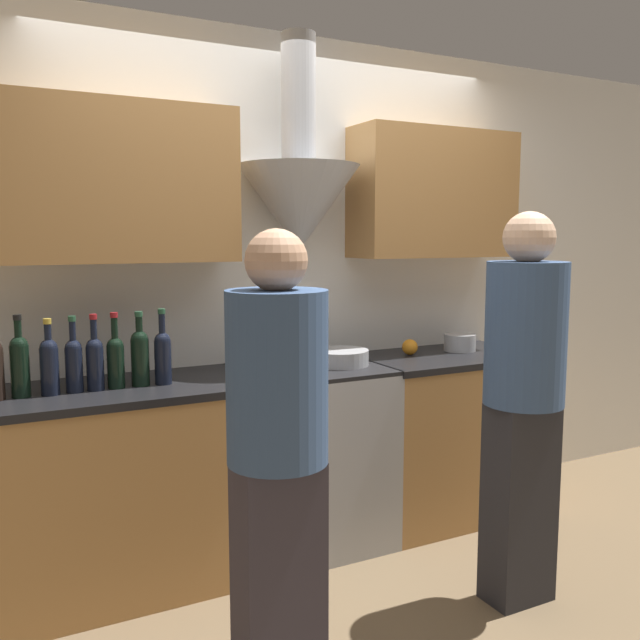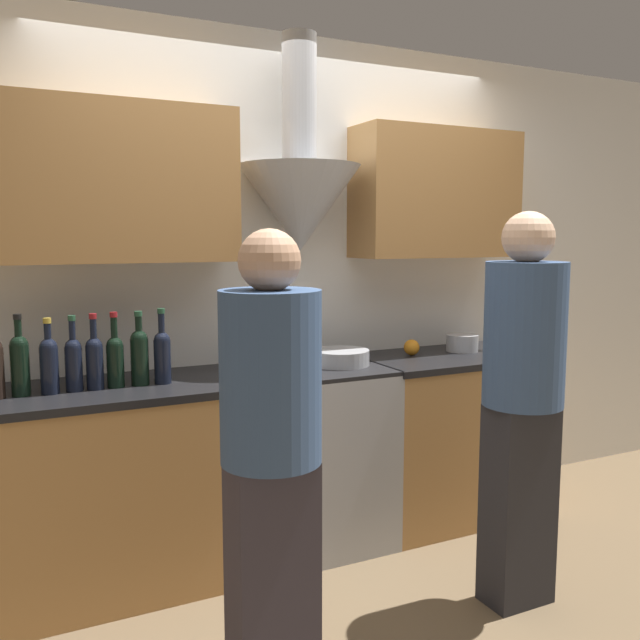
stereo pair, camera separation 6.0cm
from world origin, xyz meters
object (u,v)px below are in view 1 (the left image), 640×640
wine_bottle_2 (49,363)px  wine_bottle_5 (116,359)px  wine_bottle_3 (74,362)px  stock_pot (282,357)px  wine_bottle_6 (140,355)px  mixing_bowl (340,357)px  saucepan (460,342)px  stove_range (311,455)px  wine_bottle_4 (95,360)px  wine_bottle_7 (163,354)px  orange_fruit (410,347)px  person_foreground_right (523,390)px  wine_bottle_1 (20,363)px  person_foreground_left (278,452)px

wine_bottle_2 → wine_bottle_5: 0.27m
wine_bottle_3 → stock_pot: wine_bottle_3 is taller
wine_bottle_6 → mixing_bowl: size_ratio=1.11×
wine_bottle_6 → saucepan: size_ratio=1.81×
wine_bottle_2 → stove_range: bearing=1.6°
wine_bottle_3 → wine_bottle_4: (0.08, -0.00, 0.00)m
wine_bottle_7 → stock_pot: bearing=3.0°
wine_bottle_5 → orange_fruit: (1.60, 0.10, -0.08)m
wine_bottle_5 → person_foreground_right: size_ratio=0.20×
wine_bottle_6 → wine_bottle_1: bearing=179.1°
stock_pot → orange_fruit: stock_pot is taller
stove_range → wine_bottle_7: size_ratio=2.73×
person_foreground_left → wine_bottle_3: bearing=115.4°
wine_bottle_7 → wine_bottle_1: bearing=178.1°
orange_fruit → saucepan: 0.33m
stove_range → wine_bottle_4: wine_bottle_4 is taller
orange_fruit → wine_bottle_1: bearing=-177.3°
wine_bottle_3 → orange_fruit: 1.77m
wine_bottle_4 → wine_bottle_3: bearing=178.9°
wine_bottle_2 → saucepan: wine_bottle_2 is taller
wine_bottle_5 → person_foreground_right: bearing=-30.1°
wine_bottle_1 → wine_bottle_2: bearing=-6.1°
stock_pot → wine_bottle_5: bearing=-178.7°
person_foreground_left → person_foreground_right: size_ratio=0.95×
wine_bottle_7 → mixing_bowl: wine_bottle_7 is taller
wine_bottle_6 → stock_pot: wine_bottle_6 is taller
wine_bottle_4 → mixing_bowl: size_ratio=1.11×
wine_bottle_2 → wine_bottle_5: size_ratio=0.97×
wine_bottle_1 → wine_bottle_4: size_ratio=1.04×
wine_bottle_3 → saucepan: 2.10m
stove_range → wine_bottle_3: size_ratio=2.84×
wine_bottle_4 → wine_bottle_7: wine_bottle_7 is taller
wine_bottle_2 → wine_bottle_7: bearing=-0.9°
wine_bottle_2 → wine_bottle_4: 0.18m
stock_pot → stove_range: bearing=3.6°
wine_bottle_1 → wine_bottle_2: 0.11m
stove_range → wine_bottle_5: 1.11m
wine_bottle_3 → wine_bottle_6: bearing=-0.1°
wine_bottle_3 → person_foreground_left: person_foreground_left is taller
wine_bottle_4 → person_foreground_left: bearing=-68.6°
mixing_bowl → orange_fruit: 0.49m
wine_bottle_2 → orange_fruit: size_ratio=3.64×
stove_range → wine_bottle_7: 0.95m
wine_bottle_6 → saucepan: 1.83m
stove_range → mixing_bowl: size_ratio=3.11×
wine_bottle_1 → wine_bottle_7: (0.58, -0.02, -0.01)m
wine_bottle_4 → orange_fruit: 1.69m
wine_bottle_1 → wine_bottle_3: (0.21, -0.01, -0.01)m
wine_bottle_3 → orange_fruit: bearing=3.2°
wine_bottle_2 → wine_bottle_7: wine_bottle_7 is taller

